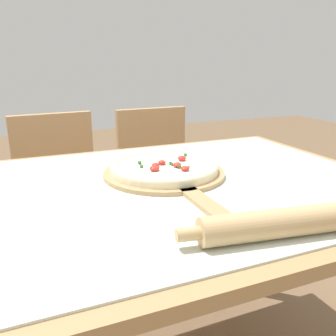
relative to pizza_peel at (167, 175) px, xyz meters
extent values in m
cube|color=#A87F51|center=(0.01, -0.06, -0.03)|extent=(1.23, 0.94, 0.03)
cylinder|color=#A87F51|center=(0.57, 0.36, -0.41)|extent=(0.06, 0.06, 0.74)
cube|color=silver|center=(0.01, -0.06, -0.01)|extent=(1.15, 0.86, 0.00)
cylinder|color=tan|center=(0.00, 0.02, 0.00)|extent=(0.36, 0.36, 0.01)
cube|color=tan|center=(0.00, -0.24, 0.00)|extent=(0.04, 0.21, 0.01)
cylinder|color=tan|center=(0.00, -0.34, 0.00)|extent=(0.05, 0.05, 0.01)
cylinder|color=beige|center=(0.00, 0.02, 0.01)|extent=(0.32, 0.32, 0.02)
torus|color=beige|center=(0.00, 0.02, 0.02)|extent=(0.32, 0.32, 0.02)
cylinder|color=white|center=(0.00, 0.02, 0.02)|extent=(0.28, 0.28, 0.00)
ellipsoid|color=red|center=(0.03, -0.01, 0.03)|extent=(0.02, 0.02, 0.01)
ellipsoid|color=red|center=(0.07, 0.05, 0.03)|extent=(0.03, 0.03, 0.02)
ellipsoid|color=red|center=(-0.05, -0.02, 0.03)|extent=(0.03, 0.03, 0.01)
ellipsoid|color=red|center=(-0.03, 0.02, 0.03)|extent=(0.02, 0.02, 0.01)
ellipsoid|color=red|center=(0.03, -0.05, 0.03)|extent=(0.03, 0.03, 0.01)
ellipsoid|color=red|center=(0.00, 0.03, 0.03)|extent=(0.02, 0.02, 0.01)
cube|color=#387533|center=(0.02, 0.01, 0.03)|extent=(0.01, 0.01, 0.01)
cube|color=#387533|center=(-0.01, 0.03, 0.03)|extent=(0.01, 0.01, 0.01)
cube|color=#387533|center=(0.06, -0.03, 0.03)|extent=(0.01, 0.01, 0.01)
cube|color=#387533|center=(0.02, 0.02, 0.03)|extent=(0.01, 0.01, 0.01)
cube|color=#387533|center=(-0.07, 0.02, 0.03)|extent=(0.01, 0.01, 0.01)
cube|color=#387533|center=(-0.01, 0.03, 0.03)|extent=(0.01, 0.01, 0.01)
cube|color=#387533|center=(-0.06, 0.06, 0.03)|extent=(0.01, 0.01, 0.01)
cube|color=#387533|center=(0.03, -0.03, 0.03)|extent=(0.01, 0.01, 0.01)
cube|color=#387533|center=(0.10, 0.09, 0.03)|extent=(0.01, 0.01, 0.01)
cylinder|color=tan|center=(0.09, -0.43, 0.02)|extent=(0.39, 0.11, 0.06)
cylinder|color=tan|center=(-0.12, -0.40, 0.02)|extent=(0.05, 0.03, 0.03)
cube|color=tan|center=(-0.23, 0.64, -0.36)|extent=(0.43, 0.43, 0.02)
cube|color=tan|center=(-0.25, 0.82, -0.13)|extent=(0.38, 0.07, 0.44)
cylinder|color=tan|center=(-0.38, 0.47, -0.58)|extent=(0.04, 0.04, 0.41)
cylinder|color=tan|center=(-0.06, 0.50, -0.58)|extent=(0.04, 0.04, 0.41)
cylinder|color=tan|center=(-0.41, 0.79, -0.58)|extent=(0.04, 0.04, 0.41)
cylinder|color=tan|center=(-0.09, 0.82, -0.58)|extent=(0.04, 0.04, 0.41)
cube|color=tan|center=(0.26, 0.64, -0.36)|extent=(0.42, 0.42, 0.02)
cube|color=tan|center=(0.25, 0.83, -0.13)|extent=(0.38, 0.05, 0.44)
cylinder|color=tan|center=(0.11, 0.48, -0.58)|extent=(0.04, 0.04, 0.41)
cylinder|color=tan|center=(0.43, 0.49, -0.58)|extent=(0.04, 0.04, 0.41)
cylinder|color=tan|center=(0.09, 0.80, -0.58)|extent=(0.04, 0.04, 0.41)
cylinder|color=tan|center=(0.41, 0.81, -0.58)|extent=(0.04, 0.04, 0.41)
camera|label=1|loc=(-0.38, -0.92, 0.32)|focal=38.00mm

